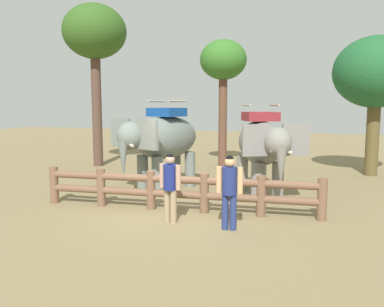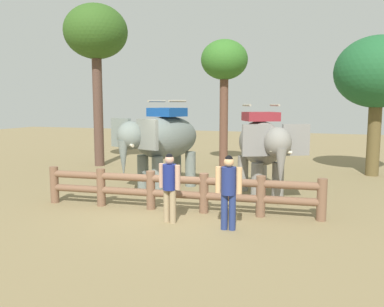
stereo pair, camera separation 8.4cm
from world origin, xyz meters
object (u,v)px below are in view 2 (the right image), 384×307
at_px(elephant_near_left, 162,140).
at_px(tree_far_left, 96,35).
at_px(log_fence, 177,189).
at_px(tourist_man_in_blue, 170,183).
at_px(tourist_woman_in_black, 229,187).
at_px(tree_far_right, 224,64).
at_px(elephant_center, 262,145).
at_px(tree_back_center, 377,74).

height_order(elephant_near_left, tree_far_left, tree_far_left).
height_order(log_fence, tourist_man_in_blue, tourist_man_in_blue).
distance_m(log_fence, tourist_woman_in_black, 2.07).
bearing_deg(tree_far_right, elephant_near_left, -96.74).
bearing_deg(tree_far_right, tourist_woman_in_black, -74.83).
bearing_deg(log_fence, tree_far_left, 135.26).
xyz_separation_m(tourist_woman_in_black, tree_far_left, (-7.86, 7.24, 4.84)).
xyz_separation_m(tourist_man_in_blue, tree_far_right, (-0.94, 8.81, 3.59)).
relative_size(tourist_woman_in_black, tree_far_left, 0.24).
distance_m(log_fence, elephant_center, 3.14).
height_order(tourist_man_in_blue, tree_far_left, tree_far_left).
relative_size(elephant_center, tourist_woman_in_black, 1.95).
distance_m(tourist_man_in_blue, tree_back_center, 10.41).
relative_size(elephant_center, tree_back_center, 0.61).
relative_size(elephant_near_left, tourist_man_in_blue, 2.10).
bearing_deg(elephant_near_left, tourist_man_in_blue, -64.37).
height_order(log_fence, tree_back_center, tree_back_center).
bearing_deg(log_fence, elephant_center, 50.68).
relative_size(tree_back_center, tree_far_right, 0.97).
distance_m(elephant_near_left, tree_far_left, 7.42).
bearing_deg(tourist_woman_in_black, tourist_man_in_blue, 176.36).
distance_m(elephant_center, tree_far_left, 9.87).
bearing_deg(tree_back_center, tourist_man_in_blue, -121.77).
bearing_deg(tourist_man_in_blue, tree_far_right, 96.08).
xyz_separation_m(log_fence, tourist_woman_in_black, (1.69, -1.13, 0.39)).
bearing_deg(elephant_center, elephant_near_left, -179.53).
bearing_deg(elephant_center, tree_far_left, 154.67).
height_order(tourist_woman_in_black, tree_back_center, tree_back_center).
bearing_deg(tourist_woman_in_black, log_fence, 146.20).
relative_size(tourist_woman_in_black, tourist_man_in_blue, 1.02).
relative_size(tree_far_left, tree_far_right, 1.28).
bearing_deg(log_fence, tourist_man_in_blue, -78.39).
height_order(tree_far_left, tree_back_center, tree_far_left).
relative_size(tourist_woman_in_black, tree_far_right, 0.30).
bearing_deg(elephant_center, tourist_woman_in_black, -93.29).
height_order(log_fence, tree_far_left, tree_far_left).
distance_m(log_fence, tree_far_right, 8.75).
height_order(tourist_man_in_blue, tree_back_center, tree_back_center).
xyz_separation_m(elephant_near_left, tree_far_right, (0.65, 5.50, 2.90)).
bearing_deg(tree_back_center, elephant_near_left, -142.96).
bearing_deg(log_fence, tree_far_right, 95.34).
bearing_deg(tree_back_center, tree_far_right, 176.85).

